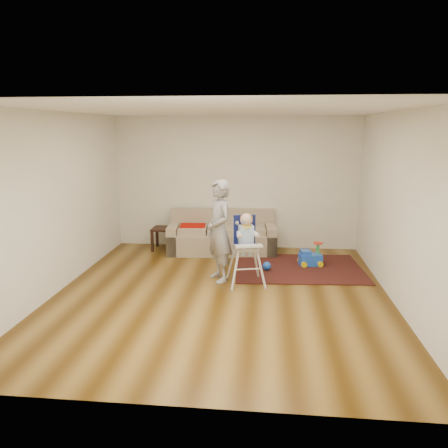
# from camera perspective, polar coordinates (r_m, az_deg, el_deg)

# --- Properties ---
(ground) EXTENTS (5.50, 5.50, 0.00)m
(ground) POSITION_cam_1_polar(r_m,az_deg,el_deg) (6.68, -0.35, -9.15)
(ground) COLOR #442A07
(ground) RESTS_ON ground
(room_envelope) EXTENTS (5.04, 5.52, 2.72)m
(room_envelope) POSITION_cam_1_polar(r_m,az_deg,el_deg) (6.76, 0.11, 7.49)
(room_envelope) COLOR white
(room_envelope) RESTS_ON ground
(sofa) EXTENTS (2.20, 1.04, 0.83)m
(sofa) POSITION_cam_1_polar(r_m,az_deg,el_deg) (8.77, -0.27, -1.04)
(sofa) COLOR tan
(sofa) RESTS_ON ground
(side_table) EXTENTS (0.46, 0.46, 0.46)m
(side_table) POSITION_cam_1_polar(r_m,az_deg,el_deg) (9.08, -7.83, -1.89)
(side_table) COLOR black
(side_table) RESTS_ON ground
(area_rug) EXTENTS (2.34, 1.82, 0.02)m
(area_rug) POSITION_cam_1_polar(r_m,az_deg,el_deg) (7.95, 9.69, -5.69)
(area_rug) COLOR black
(area_rug) RESTS_ON ground
(ride_on_toy) EXTENTS (0.44, 0.35, 0.43)m
(ride_on_toy) POSITION_cam_1_polar(r_m,az_deg,el_deg) (8.07, 11.24, -3.81)
(ride_on_toy) COLOR blue
(ride_on_toy) RESTS_ON area_rug
(toy_ball) EXTENTS (0.15, 0.15, 0.15)m
(toy_ball) POSITION_cam_1_polar(r_m,az_deg,el_deg) (7.71, 5.62, -5.47)
(toy_ball) COLOR blue
(toy_ball) RESTS_ON area_rug
(high_chair) EXTENTS (0.65, 0.65, 1.16)m
(high_chair) POSITION_cam_1_polar(r_m,az_deg,el_deg) (6.96, 2.89, -3.42)
(high_chair) COLOR silver
(high_chair) RESTS_ON ground
(adult) EXTENTS (0.64, 0.72, 1.66)m
(adult) POSITION_cam_1_polar(r_m,az_deg,el_deg) (7.04, -0.64, -0.93)
(adult) COLOR gray
(adult) RESTS_ON ground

